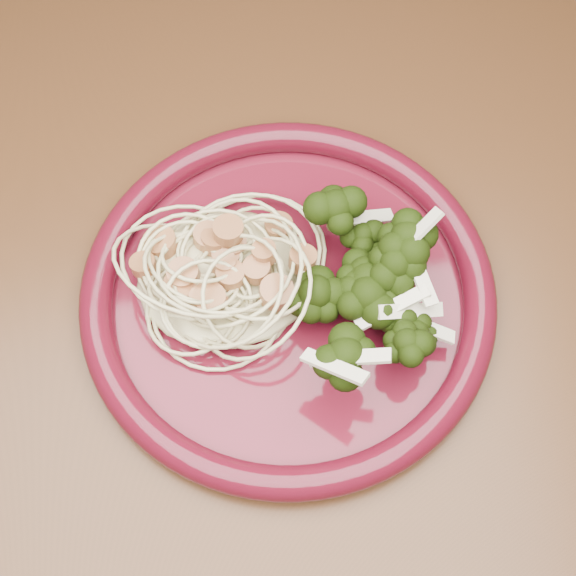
{
  "coord_description": "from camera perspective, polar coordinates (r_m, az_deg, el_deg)",
  "views": [
    {
      "loc": [
        -0.1,
        -0.33,
        1.29
      ],
      "look_at": [
        -0.06,
        -0.07,
        0.77
      ],
      "focal_mm": 50.0,
      "sensor_mm": 36.0,
      "label": 1
    }
  ],
  "objects": [
    {
      "name": "onion_garnish",
      "position": [
        0.54,
        5.92,
        0.6
      ],
      "size": [
        0.1,
        0.11,
        0.05
      ],
      "primitive_type": null,
      "rotation": [
        0.0,
        0.0,
        -0.41
      ],
      "color": "beige",
      "rests_on": "broccoli_pile"
    },
    {
      "name": "dinner_plate",
      "position": [
        0.59,
        -0.0,
        -0.38
      ],
      "size": [
        0.41,
        0.41,
        0.03
      ],
      "rotation": [
        0.0,
        0.0,
        -0.41
      ],
      "color": "#4C0D19",
      "rests_on": "dining_table"
    },
    {
      "name": "dining_table",
      "position": [
        0.73,
        3.88,
        0.95
      ],
      "size": [
        1.2,
        0.8,
        0.75
      ],
      "color": "#472814",
      "rests_on": "ground"
    },
    {
      "name": "scallop_cluster",
      "position": [
        0.56,
        -4.69,
        2.88
      ],
      "size": [
        0.16,
        0.16,
        0.04
      ],
      "primitive_type": null,
      "rotation": [
        0.0,
        0.0,
        -0.41
      ],
      "color": "#AB7143",
      "rests_on": "spaghetti_pile"
    },
    {
      "name": "broccoli_pile",
      "position": [
        0.57,
        5.63,
        -0.85
      ],
      "size": [
        0.14,
        0.17,
        0.05
      ],
      "primitive_type": "ellipsoid",
      "rotation": [
        0.0,
        0.0,
        -0.41
      ],
      "color": "black",
      "rests_on": "dinner_plate"
    },
    {
      "name": "spaghetti_pile",
      "position": [
        0.59,
        -4.44,
        1.19
      ],
      "size": [
        0.17,
        0.16,
        0.03
      ],
      "primitive_type": "ellipsoid",
      "rotation": [
        0.0,
        0.0,
        -0.41
      ],
      "color": "#C8C18A",
      "rests_on": "dinner_plate"
    }
  ]
}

